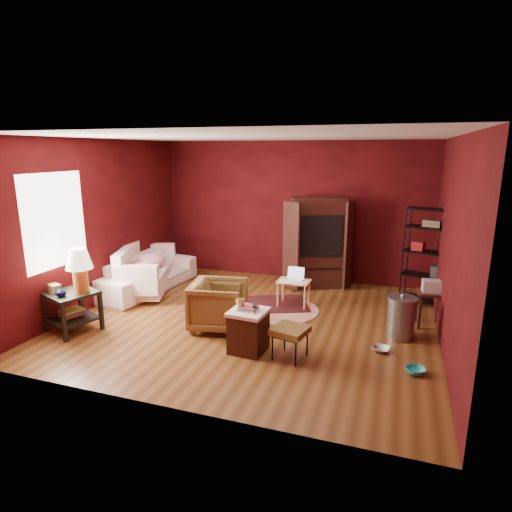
% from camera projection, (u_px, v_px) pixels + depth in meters
% --- Properties ---
extents(room, '(5.54, 5.04, 2.84)m').
position_uv_depth(room, '(249.00, 233.00, 6.41)').
color(room, brown).
rests_on(room, ground).
extents(sofa, '(0.88, 2.30, 0.88)m').
position_uv_depth(sofa, '(145.00, 268.00, 8.12)').
color(sofa, white).
rests_on(sofa, ground).
extents(armchair, '(0.86, 0.90, 0.80)m').
position_uv_depth(armchair, '(219.00, 303.00, 6.37)').
color(armchair, black).
rests_on(armchair, ground).
extents(pet_bowl_steel, '(0.24, 0.10, 0.24)m').
position_uv_depth(pet_bowl_steel, '(381.00, 343.00, 5.68)').
color(pet_bowl_steel, silver).
rests_on(pet_bowl_steel, ground).
extents(pet_bowl_turquoise, '(0.24, 0.10, 0.24)m').
position_uv_depth(pet_bowl_turquoise, '(416.00, 364.00, 5.11)').
color(pet_bowl_turquoise, '#27B7B1').
rests_on(pet_bowl_turquoise, ground).
extents(vase, '(0.17, 0.18, 0.14)m').
position_uv_depth(vase, '(61.00, 292.00, 6.02)').
color(vase, '#0B0F38').
rests_on(vase, side_table).
extents(mug, '(0.14, 0.12, 0.12)m').
position_uv_depth(mug, '(240.00, 301.00, 5.56)').
color(mug, tan).
rests_on(mug, hamper).
extents(side_table, '(0.81, 0.81, 1.25)m').
position_uv_depth(side_table, '(76.00, 282.00, 6.20)').
color(side_table, black).
rests_on(side_table, ground).
extents(sofa_cushions, '(1.37, 2.07, 0.81)m').
position_uv_depth(sofa_cushions, '(145.00, 270.00, 8.12)').
color(sofa_cushions, white).
rests_on(sofa_cushions, sofa).
extents(hamper, '(0.50, 0.50, 0.66)m').
position_uv_depth(hamper, '(248.00, 330.00, 5.65)').
color(hamper, '#431D0F').
rests_on(hamper, ground).
extents(footstool, '(0.50, 0.50, 0.42)m').
position_uv_depth(footstool, '(290.00, 332.00, 5.44)').
color(footstool, black).
rests_on(footstool, ground).
extents(rug_round, '(1.76, 1.76, 0.01)m').
position_uv_depth(rug_round, '(279.00, 310.00, 7.18)').
color(rug_round, beige).
rests_on(rug_round, ground).
extents(rug_oriental, '(1.57, 1.34, 0.01)m').
position_uv_depth(rug_oriental, '(268.00, 304.00, 7.41)').
color(rug_oriental, '#511518').
rests_on(rug_oriental, ground).
extents(laptop_desk, '(0.55, 0.43, 0.67)m').
position_uv_depth(laptop_desk, '(294.00, 283.00, 7.26)').
color(laptop_desk, '#FFA274').
rests_on(laptop_desk, ground).
extents(tv_armoire, '(1.26, 1.03, 1.74)m').
position_uv_depth(tv_armoire, '(318.00, 241.00, 8.24)').
color(tv_armoire, '#3B1510').
rests_on(tv_armoire, ground).
extents(wire_shelving, '(0.89, 0.56, 1.68)m').
position_uv_depth(wire_shelving, '(430.00, 253.00, 7.23)').
color(wire_shelving, black).
rests_on(wire_shelving, ground).
extents(small_stand, '(0.40, 0.40, 0.73)m').
position_uv_depth(small_stand, '(431.00, 292.00, 6.41)').
color(small_stand, '#3B1510').
rests_on(small_stand, ground).
extents(trash_can, '(0.49, 0.49, 0.66)m').
position_uv_depth(trash_can, '(401.00, 317.00, 6.06)').
color(trash_can, gray).
rests_on(trash_can, ground).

